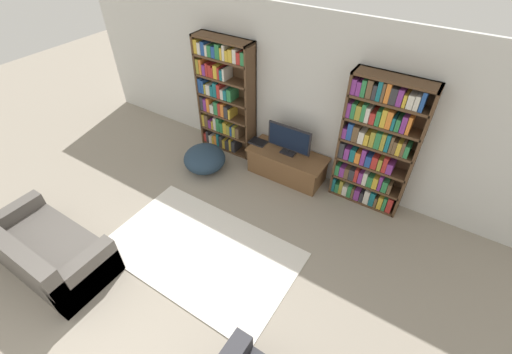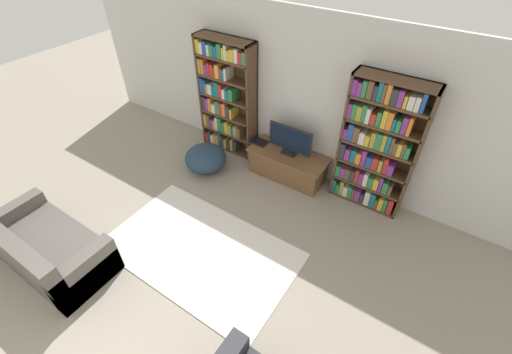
% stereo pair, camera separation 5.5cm
% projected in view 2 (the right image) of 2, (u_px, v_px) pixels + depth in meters
% --- Properties ---
extents(wall_back, '(8.80, 0.06, 2.60)m').
position_uv_depth(wall_back, '(306.00, 99.00, 5.20)').
color(wall_back, silver).
rests_on(wall_back, ground_plane).
extents(bookshelf_left, '(1.05, 0.30, 2.03)m').
position_uv_depth(bookshelf_left, '(225.00, 97.00, 5.87)').
color(bookshelf_left, '#513823').
rests_on(bookshelf_left, ground_plane).
extents(bookshelf_right, '(1.05, 0.30, 2.03)m').
position_uv_depth(bookshelf_right, '(376.00, 147.00, 4.76)').
color(bookshelf_right, '#513823').
rests_on(bookshelf_right, ground_plane).
extents(tv_stand, '(1.32, 0.55, 0.45)m').
position_uv_depth(tv_stand, '(288.00, 165.00, 5.71)').
color(tv_stand, brown).
rests_on(tv_stand, ground_plane).
extents(television, '(0.74, 0.16, 0.50)m').
position_uv_depth(television, '(290.00, 140.00, 5.40)').
color(television, black).
rests_on(television, tv_stand).
extents(laptop, '(0.29, 0.21, 0.03)m').
position_uv_depth(laptop, '(259.00, 142.00, 5.79)').
color(laptop, '#28282D').
rests_on(laptop, tv_stand).
extents(area_rug, '(2.54, 1.51, 0.02)m').
position_uv_depth(area_rug, '(201.00, 250.00, 4.64)').
color(area_rug, white).
rests_on(area_rug, ground_plane).
extents(couch_left_sectional, '(1.66, 0.84, 0.78)m').
position_uv_depth(couch_left_sectional, '(47.00, 249.00, 4.33)').
color(couch_left_sectional, '#56514C').
rests_on(couch_left_sectional, ground_plane).
extents(beanbag_ottoman, '(0.71, 0.71, 0.44)m').
position_uv_depth(beanbag_ottoman, '(206.00, 158.00, 5.86)').
color(beanbag_ottoman, '#23384C').
rests_on(beanbag_ottoman, ground_plane).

